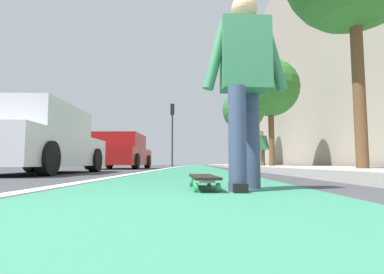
# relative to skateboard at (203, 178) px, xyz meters

# --- Properties ---
(ground_plane) EXTENTS (80.00, 80.00, 0.00)m
(ground_plane) POSITION_rel_skateboard_xyz_m (8.53, 0.16, -0.09)
(ground_plane) COLOR #38383D
(bike_lane_paint) EXTENTS (56.00, 2.17, 0.00)m
(bike_lane_paint) POSITION_rel_skateboard_xyz_m (22.53, 0.16, -0.09)
(bike_lane_paint) COLOR #2D7256
(bike_lane_paint) RESTS_ON ground
(lane_stripe_white) EXTENTS (52.00, 0.16, 0.01)m
(lane_stripe_white) POSITION_rel_skateboard_xyz_m (18.53, 1.40, -0.09)
(lane_stripe_white) COLOR silver
(lane_stripe_white) RESTS_ON ground
(sidewalk_curb) EXTENTS (52.00, 3.20, 0.14)m
(sidewalk_curb) POSITION_rel_skateboard_xyz_m (16.53, -3.19, -0.02)
(sidewalk_curb) COLOR #9E9B93
(sidewalk_curb) RESTS_ON ground
(building_facade) EXTENTS (40.00, 1.20, 11.39)m
(building_facade) POSITION_rel_skateboard_xyz_m (20.53, -5.61, 5.60)
(building_facade) COLOR gray
(building_facade) RESTS_ON ground
(skateboard) EXTENTS (0.85, 0.26, 0.11)m
(skateboard) POSITION_rel_skateboard_xyz_m (0.00, 0.00, 0.00)
(skateboard) COLOR green
(skateboard) RESTS_ON ground
(skater_person) EXTENTS (0.48, 0.72, 1.64)m
(skater_person) POSITION_rel_skateboard_xyz_m (-0.15, -0.35, 0.84)
(skater_person) COLOR #384260
(skater_person) RESTS_ON ground
(parked_car_near) EXTENTS (4.41, 1.96, 1.47)m
(parked_car_near) POSITION_rel_skateboard_xyz_m (3.89, 3.50, 0.60)
(parked_car_near) COLOR silver
(parked_car_near) RESTS_ON ground
(parked_car_mid) EXTENTS (4.17, 2.07, 1.46)m
(parked_car_mid) POSITION_rel_skateboard_xyz_m (10.20, 3.25, 0.60)
(parked_car_mid) COLOR maroon
(parked_car_mid) RESTS_ON ground
(traffic_light) EXTENTS (0.33, 0.28, 4.63)m
(traffic_light) POSITION_rel_skateboard_xyz_m (19.43, 1.80, 3.08)
(traffic_light) COLOR #2D2D2D
(traffic_light) RESTS_ON ground
(street_tree_mid) EXTENTS (2.18, 2.18, 4.20)m
(street_tree_mid) POSITION_rel_skateboard_xyz_m (8.74, -2.79, 3.00)
(street_tree_mid) COLOR brown
(street_tree_mid) RESTS_ON ground
(street_tree_far) EXTENTS (2.53, 2.53, 4.70)m
(street_tree_far) POSITION_rel_skateboard_xyz_m (15.26, -2.79, 3.33)
(street_tree_far) COLOR brown
(street_tree_far) RESTS_ON ground
(pedestrian_distant) EXTENTS (0.43, 0.67, 1.55)m
(pedestrian_distant) POSITION_rel_skateboard_xyz_m (9.58, -2.59, 0.79)
(pedestrian_distant) COLOR brown
(pedestrian_distant) RESTS_ON ground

